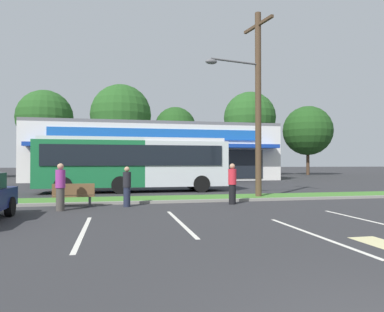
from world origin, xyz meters
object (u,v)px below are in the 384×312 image
object	(u,v)px
utility_pole	(256,98)
pedestrian_by_pole	(60,187)
pedestrian_near_bench	(127,187)
car_0	(91,176)
city_bus	(134,163)
pedestrian_mid	(232,184)
bus_stop_bench	(74,195)

from	to	relation	value
utility_pole	pedestrian_by_pole	world-z (taller)	utility_pole
utility_pole	pedestrian_near_bench	bearing A→B (deg)	-163.17
car_0	pedestrian_by_pole	bearing A→B (deg)	88.92
utility_pole	pedestrian_by_pole	size ratio (longest dim) A/B	5.26
city_bus	pedestrian_mid	bearing A→B (deg)	-63.21
pedestrian_by_pole	pedestrian_mid	xyz separation A→B (m)	(6.87, 0.67, -0.01)
utility_pole	city_bus	size ratio (longest dim) A/B	0.82
city_bus	pedestrian_by_pole	world-z (taller)	city_bus
utility_pole	pedestrian_near_bench	distance (m)	7.77
bus_stop_bench	pedestrian_mid	distance (m)	6.51
pedestrian_near_bench	pedestrian_mid	size ratio (longest dim) A/B	0.93
utility_pole	pedestrian_mid	xyz separation A→B (m)	(-1.87, -1.98, -4.08)
city_bus	pedestrian_by_pole	xyz separation A→B (m)	(-3.09, -7.99, -0.88)
pedestrian_by_pole	bus_stop_bench	bearing A→B (deg)	-61.43
car_0	pedestrian_mid	size ratio (longest dim) A/B	2.69
city_bus	pedestrian_mid	xyz separation A→B (m)	(3.78, -7.32, -0.89)
car_0	pedestrian_by_pole	xyz separation A→B (m)	(-0.25, -13.39, 0.13)
city_bus	bus_stop_bench	distance (m)	7.66
car_0	pedestrian_near_bench	world-z (taller)	pedestrian_near_bench
city_bus	car_0	distance (m)	6.18
city_bus	bus_stop_bench	world-z (taller)	city_bus
pedestrian_near_bench	pedestrian_by_pole	size ratio (longest dim) A/B	0.92
utility_pole	city_bus	bearing A→B (deg)	136.62
city_bus	pedestrian_by_pole	size ratio (longest dim) A/B	6.42
city_bus	pedestrian_by_pole	distance (m)	8.61
utility_pole	pedestrian_by_pole	distance (m)	10.00
utility_pole	pedestrian_near_bench	xyz separation A→B (m)	(-6.30, -1.90, -4.14)
pedestrian_mid	pedestrian_by_pole	bearing A→B (deg)	-176.63
utility_pole	car_0	world-z (taller)	utility_pole
city_bus	bus_stop_bench	xyz separation A→B (m)	(-2.71, -7.06, -1.26)
city_bus	bus_stop_bench	size ratio (longest dim) A/B	7.03
bus_stop_bench	utility_pole	bearing A→B (deg)	-168.41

